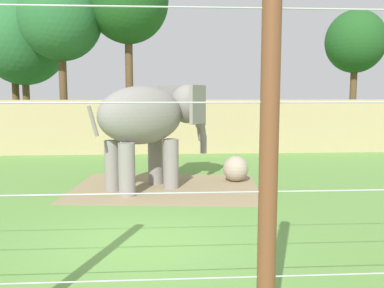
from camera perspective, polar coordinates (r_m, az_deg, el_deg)
name	(u,v)px	position (r m, az deg, el deg)	size (l,w,h in m)	color
ground_plane	(140,244)	(8.63, -7.07, -13.21)	(120.00, 120.00, 0.00)	#609342
dirt_patch	(166,187)	(13.36, -3.58, -5.88)	(5.75, 4.36, 0.01)	#937F5B
embankment_wall	(155,126)	(21.24, -5.05, 2.43)	(36.00, 1.80, 2.60)	tan
elephant	(151,120)	(13.07, -5.60, 3.29)	(3.86, 3.31, 3.23)	gray
enrichment_ball	(236,169)	(14.27, 5.91, -3.33)	(0.86, 0.86, 0.86)	tan
cable_fence	(124,173)	(4.97, -9.22, -3.85)	(11.96, 0.23, 4.08)	brown
tree_far_left	(13,47)	(29.80, -22.95, 11.95)	(3.70, 3.70, 7.84)	brown
tree_left_of_centre	(24,40)	(29.31, -21.77, 12.95)	(5.45, 5.45, 9.15)	brown
tree_behind_wall	(61,18)	(25.72, -17.29, 15.93)	(4.62, 4.62, 9.58)	brown
tree_right_of_centre	(128,1)	(25.47, -8.64, 18.48)	(4.60, 4.60, 10.56)	brown
tree_far_right	(355,42)	(30.33, 21.18, 12.67)	(3.88, 3.88, 8.32)	brown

